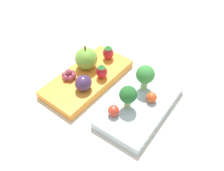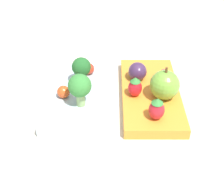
{
  "view_description": "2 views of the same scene",
  "coord_description": "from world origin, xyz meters",
  "px_view_note": "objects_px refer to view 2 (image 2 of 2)",
  "views": [
    {
      "loc": [
        0.32,
        0.24,
        0.43
      ],
      "look_at": [
        0.0,
        0.0,
        0.03
      ],
      "focal_mm": 40.0,
      "sensor_mm": 36.0,
      "label": 1
    },
    {
      "loc": [
        -0.48,
        0.01,
        0.37
      ],
      "look_at": [
        0.0,
        0.0,
        0.03
      ],
      "focal_mm": 50.0,
      "sensor_mm": 36.0,
      "label": 2
    }
  ],
  "objects_px": {
    "cherry_tomato_0": "(89,69)",
    "grape_cluster": "(164,77)",
    "bento_box_fruit": "(150,94)",
    "broccoli_floret_1": "(80,87)",
    "bento_box_savoury": "(74,94)",
    "broccoli_floret_0": "(81,68)",
    "apple": "(165,85)",
    "cherry_tomato_1": "(63,92)",
    "strawberry_1": "(157,109)",
    "plum": "(138,71)",
    "strawberry_0": "(135,87)"
  },
  "relations": [
    {
      "from": "bento_box_fruit",
      "to": "strawberry_1",
      "type": "relative_size",
      "value": 5.49
    },
    {
      "from": "broccoli_floret_0",
      "to": "apple",
      "type": "relative_size",
      "value": 0.87
    },
    {
      "from": "cherry_tomato_0",
      "to": "plum",
      "type": "bearing_deg",
      "value": -101.74
    },
    {
      "from": "bento_box_savoury",
      "to": "bento_box_fruit",
      "type": "relative_size",
      "value": 0.9
    },
    {
      "from": "apple",
      "to": "strawberry_0",
      "type": "relative_size",
      "value": 1.61
    },
    {
      "from": "strawberry_0",
      "to": "bento_box_savoury",
      "type": "bearing_deg",
      "value": 80.96
    },
    {
      "from": "broccoli_floret_0",
      "to": "strawberry_1",
      "type": "xyz_separation_m",
      "value": [
        -0.11,
        -0.13,
        -0.02
      ]
    },
    {
      "from": "apple",
      "to": "broccoli_floret_0",
      "type": "bearing_deg",
      "value": 72.68
    },
    {
      "from": "cherry_tomato_1",
      "to": "apple",
      "type": "bearing_deg",
      "value": -91.18
    },
    {
      "from": "plum",
      "to": "bento_box_savoury",
      "type": "bearing_deg",
      "value": 105.78
    },
    {
      "from": "cherry_tomato_0",
      "to": "grape_cluster",
      "type": "bearing_deg",
      "value": -100.33
    },
    {
      "from": "plum",
      "to": "grape_cluster",
      "type": "bearing_deg",
      "value": -97.62
    },
    {
      "from": "cherry_tomato_1",
      "to": "strawberry_1",
      "type": "relative_size",
      "value": 0.56
    },
    {
      "from": "broccoli_floret_1",
      "to": "bento_box_fruit",
      "type": "bearing_deg",
      "value": -72.14
    },
    {
      "from": "bento_box_fruit",
      "to": "apple",
      "type": "distance_m",
      "value": 0.05
    },
    {
      "from": "cherry_tomato_0",
      "to": "strawberry_0",
      "type": "bearing_deg",
      "value": -130.11
    },
    {
      "from": "broccoli_floret_1",
      "to": "cherry_tomato_1",
      "type": "xyz_separation_m",
      "value": [
        0.02,
        0.03,
        -0.03
      ]
    },
    {
      "from": "apple",
      "to": "grape_cluster",
      "type": "relative_size",
      "value": 1.82
    },
    {
      "from": "strawberry_1",
      "to": "cherry_tomato_1",
      "type": "bearing_deg",
      "value": 69.06
    },
    {
      "from": "broccoli_floret_1",
      "to": "grape_cluster",
      "type": "bearing_deg",
      "value": -65.12
    },
    {
      "from": "cherry_tomato_1",
      "to": "plum",
      "type": "relative_size",
      "value": 0.59
    },
    {
      "from": "cherry_tomato_0",
      "to": "plum",
      "type": "distance_m",
      "value": 0.1
    },
    {
      "from": "apple",
      "to": "strawberry_1",
      "type": "bearing_deg",
      "value": 159.05
    },
    {
      "from": "bento_box_savoury",
      "to": "plum",
      "type": "relative_size",
      "value": 5.2
    },
    {
      "from": "cherry_tomato_0",
      "to": "apple",
      "type": "xyz_separation_m",
      "value": [
        -0.08,
        -0.14,
        0.01
      ]
    },
    {
      "from": "broccoli_floret_1",
      "to": "grape_cluster",
      "type": "height_order",
      "value": "broccoli_floret_1"
    },
    {
      "from": "bento_box_savoury",
      "to": "strawberry_0",
      "type": "bearing_deg",
      "value": -99.04
    },
    {
      "from": "cherry_tomato_0",
      "to": "cherry_tomato_1",
      "type": "height_order",
      "value": "same"
    },
    {
      "from": "broccoli_floret_1",
      "to": "strawberry_1",
      "type": "distance_m",
      "value": 0.14
    },
    {
      "from": "bento_box_savoury",
      "to": "bento_box_fruit",
      "type": "distance_m",
      "value": 0.15
    },
    {
      "from": "bento_box_savoury",
      "to": "broccoli_floret_0",
      "type": "distance_m",
      "value": 0.05
    },
    {
      "from": "bento_box_savoury",
      "to": "cherry_tomato_1",
      "type": "relative_size",
      "value": 8.82
    },
    {
      "from": "cherry_tomato_1",
      "to": "apple",
      "type": "relative_size",
      "value": 0.36
    },
    {
      "from": "broccoli_floret_1",
      "to": "plum",
      "type": "height_order",
      "value": "broccoli_floret_1"
    },
    {
      "from": "strawberry_1",
      "to": "grape_cluster",
      "type": "height_order",
      "value": "strawberry_1"
    },
    {
      "from": "apple",
      "to": "grape_cluster",
      "type": "bearing_deg",
      "value": -8.96
    },
    {
      "from": "broccoli_floret_1",
      "to": "strawberry_1",
      "type": "xyz_separation_m",
      "value": [
        -0.04,
        -0.13,
        -0.02
      ]
    },
    {
      "from": "broccoli_floret_0",
      "to": "strawberry_0",
      "type": "bearing_deg",
      "value": -112.18
    },
    {
      "from": "bento_box_fruit",
      "to": "strawberry_0",
      "type": "distance_m",
      "value": 0.05
    },
    {
      "from": "strawberry_1",
      "to": "grape_cluster",
      "type": "xyz_separation_m",
      "value": [
        0.11,
        -0.03,
        -0.01
      ]
    },
    {
      "from": "strawberry_1",
      "to": "grape_cluster",
      "type": "distance_m",
      "value": 0.12
    },
    {
      "from": "bento_box_fruit",
      "to": "cherry_tomato_0",
      "type": "xyz_separation_m",
      "value": [
        0.06,
        0.12,
        0.02
      ]
    },
    {
      "from": "bento_box_fruit",
      "to": "broccoli_floret_1",
      "type": "bearing_deg",
      "value": 107.86
    },
    {
      "from": "broccoli_floret_0",
      "to": "plum",
      "type": "distance_m",
      "value": 0.11
    },
    {
      "from": "bento_box_fruit",
      "to": "apple",
      "type": "bearing_deg",
      "value": -137.13
    },
    {
      "from": "bento_box_fruit",
      "to": "broccoli_floret_0",
      "type": "distance_m",
      "value": 0.14
    },
    {
      "from": "bento_box_fruit",
      "to": "grape_cluster",
      "type": "bearing_deg",
      "value": -42.2
    },
    {
      "from": "broccoli_floret_0",
      "to": "strawberry_1",
      "type": "relative_size",
      "value": 1.34
    },
    {
      "from": "cherry_tomato_1",
      "to": "strawberry_0",
      "type": "xyz_separation_m",
      "value": [
        0.0,
        -0.13,
        0.01
      ]
    },
    {
      "from": "broccoli_floret_1",
      "to": "apple",
      "type": "bearing_deg",
      "value": -82.42
    }
  ]
}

